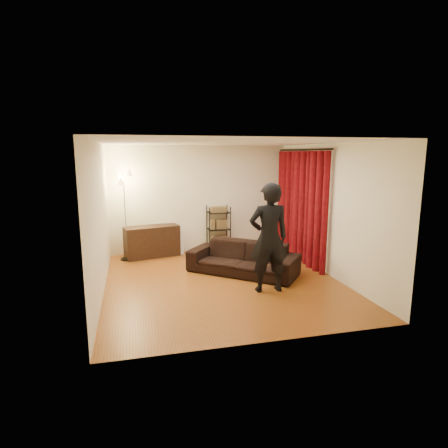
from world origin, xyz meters
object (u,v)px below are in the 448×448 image
object	(u,v)px
sofa	(243,258)
person	(269,238)
floor_lamp	(125,216)
media_cabinet	(152,241)
storage_boxes	(175,242)
wire_shelf	(219,229)

from	to	relation	value
sofa	person	world-z (taller)	person
sofa	floor_lamp	size ratio (longest dim) A/B	1.08
person	floor_lamp	xyz separation A→B (m)	(-2.54, 2.73, 0.05)
media_cabinet	storage_boxes	bearing A→B (deg)	-4.42
sofa	wire_shelf	xyz separation A→B (m)	(-0.09, 1.89, 0.26)
person	floor_lamp	world-z (taller)	floor_lamp
person	wire_shelf	size ratio (longest dim) A/B	1.69
person	wire_shelf	distance (m)	3.00
sofa	media_cabinet	world-z (taller)	media_cabinet
person	wire_shelf	bearing A→B (deg)	-82.76
storage_boxes	wire_shelf	bearing A→B (deg)	-0.28
sofa	storage_boxes	xyz separation A→B (m)	(-1.21, 1.89, -0.02)
sofa	wire_shelf	size ratio (longest dim) A/B	1.92
media_cabinet	storage_boxes	distance (m)	0.58
storage_boxes	floor_lamp	world-z (taller)	floor_lamp
sofa	wire_shelf	world-z (taller)	wire_shelf
storage_boxes	floor_lamp	bearing A→B (deg)	-168.81
person	media_cabinet	world-z (taller)	person
sofa	floor_lamp	xyz separation A→B (m)	(-2.38, 1.66, 0.72)
storage_boxes	floor_lamp	distance (m)	1.40
media_cabinet	wire_shelf	bearing A→B (deg)	-10.30
sofa	person	bearing A→B (deg)	-41.71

